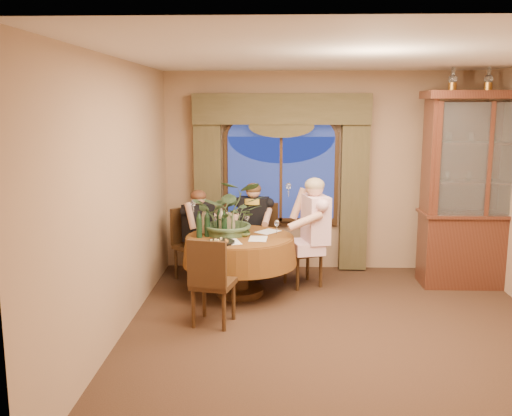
{
  "coord_description": "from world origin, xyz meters",
  "views": [
    {
      "loc": [
        -0.67,
        -5.57,
        2.34
      ],
      "look_at": [
        -0.91,
        1.25,
        1.1
      ],
      "focal_mm": 40.0,
      "sensor_mm": 36.0,
      "label": 1
    }
  ],
  "objects_px": {
    "oil_lamp_left": "(453,77)",
    "wine_bottle_0": "(224,224)",
    "oil_lamp_center": "(489,77)",
    "chair_front_left": "(213,281)",
    "china_cabinet": "(481,191)",
    "wine_bottle_2": "(199,224)",
    "chair_back": "(193,245)",
    "wine_bottle_5": "(205,220)",
    "chair_back_right": "(260,239)",
    "wine_bottle_3": "(221,222)",
    "chair_right": "(303,250)",
    "olive_bowl": "(244,234)",
    "wine_bottle_4": "(220,219)",
    "stoneware_vase": "(230,223)",
    "person_back": "(198,235)",
    "person_scarf": "(254,228)",
    "dining_table": "(240,265)",
    "centerpiece_plant": "(231,187)",
    "person_pink": "(315,234)",
    "wine_bottle_1": "(207,223)"
  },
  "relations": [
    {
      "from": "centerpiece_plant",
      "to": "wine_bottle_2",
      "type": "relative_size",
      "value": 3.01
    },
    {
      "from": "oil_lamp_center",
      "to": "person_scarf",
      "type": "distance_m",
      "value": 3.6
    },
    {
      "from": "person_back",
      "to": "olive_bowl",
      "type": "xyz_separation_m",
      "value": [
        0.65,
        -0.65,
        0.16
      ]
    },
    {
      "from": "wine_bottle_5",
      "to": "china_cabinet",
      "type": "bearing_deg",
      "value": 5.75
    },
    {
      "from": "olive_bowl",
      "to": "wine_bottle_3",
      "type": "bearing_deg",
      "value": 166.13
    },
    {
      "from": "centerpiece_plant",
      "to": "wine_bottle_4",
      "type": "xyz_separation_m",
      "value": [
        -0.15,
        0.09,
        -0.42
      ]
    },
    {
      "from": "dining_table",
      "to": "person_scarf",
      "type": "distance_m",
      "value": 0.98
    },
    {
      "from": "chair_back_right",
      "to": "wine_bottle_5",
      "type": "relative_size",
      "value": 2.91
    },
    {
      "from": "person_pink",
      "to": "chair_front_left",
      "type": "bearing_deg",
      "value": 121.8
    },
    {
      "from": "oil_lamp_center",
      "to": "wine_bottle_4",
      "type": "height_order",
      "value": "oil_lamp_center"
    },
    {
      "from": "dining_table",
      "to": "chair_right",
      "type": "bearing_deg",
      "value": 26.41
    },
    {
      "from": "person_back",
      "to": "oil_lamp_left",
      "type": "bearing_deg",
      "value": 134.11
    },
    {
      "from": "oil_lamp_center",
      "to": "person_back",
      "type": "relative_size",
      "value": 0.28
    },
    {
      "from": "chair_front_left",
      "to": "centerpiece_plant",
      "type": "height_order",
      "value": "centerpiece_plant"
    },
    {
      "from": "china_cabinet",
      "to": "wine_bottle_4",
      "type": "relative_size",
      "value": 7.61
    },
    {
      "from": "oil_lamp_center",
      "to": "chair_right",
      "type": "xyz_separation_m",
      "value": [
        -2.27,
        -0.1,
        -2.2
      ]
    },
    {
      "from": "centerpiece_plant",
      "to": "olive_bowl",
      "type": "height_order",
      "value": "centerpiece_plant"
    },
    {
      "from": "wine_bottle_3",
      "to": "chair_right",
      "type": "bearing_deg",
      "value": 18.63
    },
    {
      "from": "stoneware_vase",
      "to": "wine_bottle_3",
      "type": "bearing_deg",
      "value": -147.67
    },
    {
      "from": "china_cabinet",
      "to": "person_scarf",
      "type": "height_order",
      "value": "china_cabinet"
    },
    {
      "from": "olive_bowl",
      "to": "wine_bottle_4",
      "type": "xyz_separation_m",
      "value": [
        -0.32,
        0.22,
        0.14
      ]
    },
    {
      "from": "chair_back",
      "to": "wine_bottle_5",
      "type": "relative_size",
      "value": 2.91
    },
    {
      "from": "oil_lamp_left",
      "to": "wine_bottle_3",
      "type": "bearing_deg",
      "value": -171.06
    },
    {
      "from": "china_cabinet",
      "to": "wine_bottle_2",
      "type": "bearing_deg",
      "value": -170.22
    },
    {
      "from": "chair_front_left",
      "to": "oil_lamp_left",
      "type": "bearing_deg",
      "value": 40.19
    },
    {
      "from": "oil_lamp_left",
      "to": "centerpiece_plant",
      "type": "distance_m",
      "value": 3.08
    },
    {
      "from": "wine_bottle_4",
      "to": "oil_lamp_left",
      "type": "bearing_deg",
      "value": 5.89
    },
    {
      "from": "chair_back_right",
      "to": "person_scarf",
      "type": "distance_m",
      "value": 0.19
    },
    {
      "from": "wine_bottle_4",
      "to": "wine_bottle_0",
      "type": "bearing_deg",
      "value": -72.56
    },
    {
      "from": "oil_lamp_left",
      "to": "wine_bottle_0",
      "type": "distance_m",
      "value": 3.37
    },
    {
      "from": "stoneware_vase",
      "to": "person_scarf",
      "type": "bearing_deg",
      "value": 72.37
    },
    {
      "from": "chair_right",
      "to": "wine_bottle_1",
      "type": "relative_size",
      "value": 2.91
    },
    {
      "from": "chair_right",
      "to": "wine_bottle_1",
      "type": "bearing_deg",
      "value": 83.69
    },
    {
      "from": "china_cabinet",
      "to": "wine_bottle_2",
      "type": "distance_m",
      "value": 3.62
    },
    {
      "from": "person_pink",
      "to": "person_back",
      "type": "distance_m",
      "value": 1.6
    },
    {
      "from": "oil_lamp_left",
      "to": "chair_right",
      "type": "bearing_deg",
      "value": -176.79
    },
    {
      "from": "stoneware_vase",
      "to": "olive_bowl",
      "type": "relative_size",
      "value": 1.59
    },
    {
      "from": "chair_back",
      "to": "wine_bottle_5",
      "type": "xyz_separation_m",
      "value": [
        0.22,
        -0.47,
        0.44
      ]
    },
    {
      "from": "oil_lamp_center",
      "to": "chair_front_left",
      "type": "xyz_separation_m",
      "value": [
        -3.29,
        -1.48,
        -2.2
      ]
    },
    {
      "from": "stoneware_vase",
      "to": "wine_bottle_0",
      "type": "distance_m",
      "value": 0.19
    },
    {
      "from": "olive_bowl",
      "to": "wine_bottle_3",
      "type": "xyz_separation_m",
      "value": [
        -0.28,
        0.07,
        0.14
      ]
    },
    {
      "from": "wine_bottle_0",
      "to": "wine_bottle_3",
      "type": "xyz_separation_m",
      "value": [
        -0.05,
        0.12,
        0.0
      ]
    },
    {
      "from": "chair_back_right",
      "to": "oil_lamp_center",
      "type": "bearing_deg",
      "value": -176.54
    },
    {
      "from": "person_back",
      "to": "person_scarf",
      "type": "xyz_separation_m",
      "value": [
        0.73,
        0.3,
        0.03
      ]
    },
    {
      "from": "chair_front_left",
      "to": "oil_lamp_center",
      "type": "bearing_deg",
      "value": 36.98
    },
    {
      "from": "dining_table",
      "to": "centerpiece_plant",
      "type": "xyz_separation_m",
      "value": [
        -0.12,
        0.11,
        0.96
      ]
    },
    {
      "from": "oil_lamp_center",
      "to": "wine_bottle_5",
      "type": "xyz_separation_m",
      "value": [
        -3.52,
        -0.35,
        -1.77
      ]
    },
    {
      "from": "person_back",
      "to": "wine_bottle_0",
      "type": "bearing_deg",
      "value": 77.28
    },
    {
      "from": "wine_bottle_4",
      "to": "wine_bottle_5",
      "type": "distance_m",
      "value": 0.19
    },
    {
      "from": "oil_lamp_center",
      "to": "wine_bottle_5",
      "type": "bearing_deg",
      "value": -174.25
    }
  ]
}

